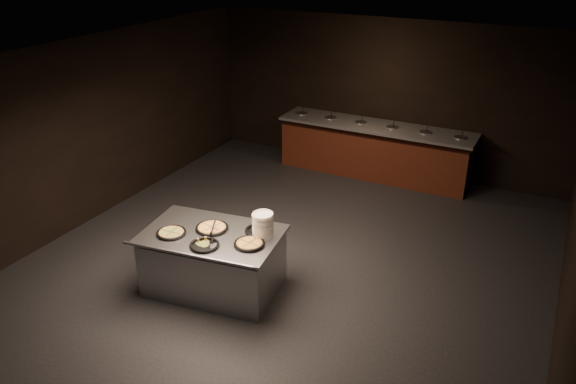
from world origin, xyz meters
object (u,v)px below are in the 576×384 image
Objects in this scene: serving_counter at (213,262)px; plate_stack at (263,225)px; pan_veggie_whole at (171,233)px; pan_cheese_whole at (212,228)px.

plate_stack is (0.62, 0.24, 0.59)m from serving_counter.
pan_veggie_whole is at bearing -158.37° from serving_counter.
plate_stack is 0.71m from pan_cheese_whole.
plate_stack is 1.18m from pan_veggie_whole.
pan_veggie_whole is (-1.06, -0.49, -0.14)m from plate_stack.
plate_stack is 0.84× the size of pan_veggie_whole.
pan_cheese_whole is (-0.68, -0.14, -0.14)m from plate_stack.
pan_cheese_whole reaches higher than serving_counter.
pan_veggie_whole is at bearing -155.35° from plate_stack.
pan_cheese_whole is (0.38, 0.34, 0.00)m from pan_veggie_whole.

